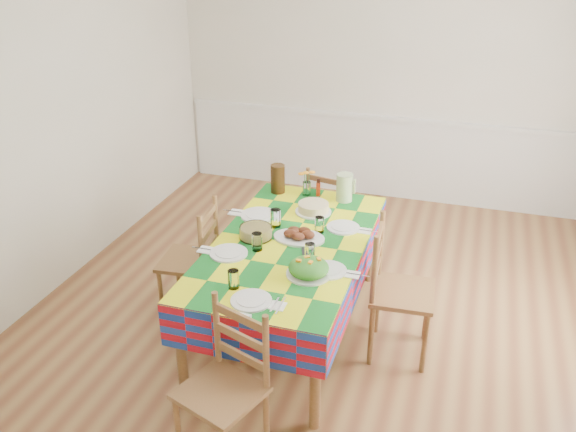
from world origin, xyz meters
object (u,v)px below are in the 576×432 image
(chair_right, at_px, (396,292))
(chair_far, at_px, (330,212))
(tea_pitcher, at_px, (278,179))
(green_pitcher, at_px, (344,188))
(meat_platter, at_px, (299,235))
(dining_table, at_px, (290,252))
(chair_left, at_px, (193,261))
(chair_near, at_px, (226,388))

(chair_right, bearing_deg, chair_far, 28.59)
(tea_pitcher, distance_m, chair_right, 1.44)
(green_pitcher, bearing_deg, meat_platter, -101.83)
(green_pitcher, height_order, chair_far, green_pitcher)
(meat_platter, height_order, chair_right, chair_right)
(dining_table, bearing_deg, green_pitcher, 76.08)
(dining_table, distance_m, chair_right, 0.79)
(chair_left, bearing_deg, meat_platter, 88.23)
(green_pitcher, xyz_separation_m, tea_pitcher, (-0.56, -0.00, 0.01))
(tea_pitcher, bearing_deg, chair_far, 49.30)
(meat_platter, distance_m, chair_far, 1.21)
(meat_platter, xyz_separation_m, tea_pitcher, (-0.41, 0.74, 0.09))
(tea_pitcher, height_order, chair_left, tea_pitcher)
(meat_platter, bearing_deg, chair_left, -175.55)
(tea_pitcher, bearing_deg, meat_platter, -61.27)
(chair_left, bearing_deg, tea_pitcher, 146.88)
(chair_far, relative_size, chair_left, 0.92)
(dining_table, distance_m, chair_left, 0.80)
(chair_left, bearing_deg, green_pitcher, 123.50)
(dining_table, xyz_separation_m, green_pitcher, (0.20, 0.81, 0.20))
(dining_table, height_order, tea_pitcher, tea_pitcher)
(meat_platter, distance_m, chair_left, 0.88)
(chair_near, xyz_separation_m, chair_far, (-0.02, 2.44, -0.04))
(chair_right, bearing_deg, green_pitcher, 30.99)
(green_pitcher, bearing_deg, chair_near, -95.25)
(chair_near, xyz_separation_m, chair_left, (-0.78, 1.22, -0.00))
(meat_platter, bearing_deg, chair_near, -91.37)
(chair_far, bearing_deg, tea_pitcher, 61.67)
(meat_platter, xyz_separation_m, chair_left, (-0.82, -0.06, -0.32))
(meat_platter, bearing_deg, dining_table, -123.70)
(green_pitcher, distance_m, chair_far, 0.63)
(chair_near, bearing_deg, chair_right, 77.89)
(dining_table, height_order, chair_right, chair_right)
(chair_far, bearing_deg, chair_left, 70.31)
(chair_near, bearing_deg, meat_platter, 108.28)
(dining_table, distance_m, chair_near, 1.23)
(dining_table, xyz_separation_m, meat_platter, (0.05, 0.07, 0.11))
(green_pitcher, relative_size, tea_pitcher, 0.95)
(tea_pitcher, height_order, chair_far, tea_pitcher)
(chair_far, bearing_deg, chair_near, 102.92)
(green_pitcher, bearing_deg, tea_pitcher, -179.86)
(chair_far, height_order, chair_left, chair_left)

